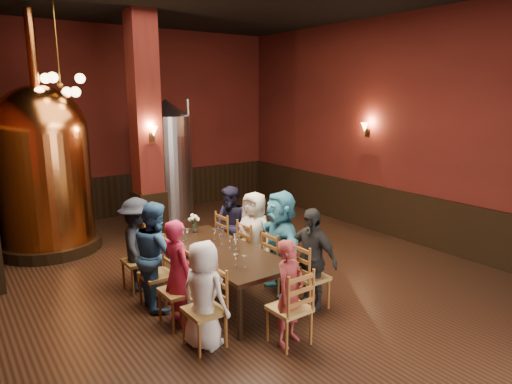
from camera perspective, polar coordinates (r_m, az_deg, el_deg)
room at (r=6.99m, az=-2.77°, el=6.41°), size 10.00×10.02×4.50m
wainscot_right at (r=9.98m, az=16.96°, el=-2.55°), size 0.08×9.90×1.00m
wainscot_back at (r=11.73m, az=-15.74°, el=-0.30°), size 7.90×0.08×1.00m
column at (r=9.36m, az=-13.64°, el=7.57°), size 0.58×0.58×4.50m
pendant_cluster at (r=8.99m, az=-23.28°, el=12.18°), size 0.90×0.90×1.70m
sconce_wall at (r=10.16m, az=13.79°, el=7.63°), size 0.20×0.20×0.36m
sconce_column at (r=9.09m, az=-12.92°, el=7.16°), size 0.20×0.20×0.36m
dining_table at (r=6.69m, az=-4.49°, el=-7.67°), size 1.05×2.42×0.75m
chair_0 at (r=5.59m, az=-6.49°, el=-14.45°), size 0.47×0.47×0.92m
person_0 at (r=5.50m, az=-6.54°, el=-12.64°), size 0.62×0.75×1.31m
chair_1 at (r=6.12m, az=-9.69°, el=-12.05°), size 0.47×0.47×0.92m
person_1 at (r=6.03m, az=-9.78°, el=-9.90°), size 0.39×0.55×1.42m
chair_2 at (r=6.68m, az=-12.29°, el=-10.05°), size 0.47×0.47×0.92m
person_2 at (r=6.57m, az=-12.41°, el=-7.65°), size 0.45×0.77×1.51m
chair_3 at (r=7.26m, az=-14.48°, el=-8.32°), size 0.47×0.47×0.92m
person_3 at (r=7.17m, az=-14.60°, el=-6.37°), size 0.83×1.06×1.44m
chair_4 at (r=6.51m, az=6.80°, el=-10.43°), size 0.47×0.47×0.92m
person_4 at (r=6.41m, az=6.86°, el=-8.26°), size 0.52×0.90×1.45m
chair_5 at (r=6.98m, az=3.01°, el=-8.77°), size 0.47×0.47×0.92m
person_5 at (r=6.87m, az=3.04°, el=-6.24°), size 0.80×1.53×1.57m
chair_6 at (r=7.47m, az=-0.22°, el=-7.31°), size 0.47×0.47×0.92m
person_6 at (r=7.38m, az=-0.22°, el=-5.45°), size 0.64×0.80×1.43m
chair_7 at (r=7.99m, az=-3.07°, el=-6.00°), size 0.47×0.47×0.92m
person_7 at (r=7.92m, az=-3.09°, el=-4.34°), size 0.48×0.74×1.40m
chair_8 at (r=5.62m, az=4.20°, el=-14.22°), size 0.47×0.47×0.92m
person_8 at (r=5.54m, az=4.23°, el=-12.45°), size 0.55×0.45×1.30m
copper_kettle at (r=9.38m, az=-25.02°, el=2.82°), size 2.09×2.09×4.41m
steel_vessel at (r=11.19m, az=-11.00°, el=4.10°), size 1.25×1.25×2.82m
rose_vase at (r=7.44m, az=-7.70°, el=-3.52°), size 0.18×0.18×0.31m
wine_glass_0 at (r=6.59m, az=-2.52°, el=-6.60°), size 0.07×0.07×0.17m
wine_glass_1 at (r=6.69m, az=-3.26°, el=-6.31°), size 0.07×0.07×0.17m
wine_glass_2 at (r=7.15m, az=-4.18°, el=-5.08°), size 0.07×0.07×0.17m
wine_glass_3 at (r=6.81m, az=-4.40°, el=-5.99°), size 0.07×0.07×0.17m
wine_glass_4 at (r=6.82m, az=-2.60°, el=-5.93°), size 0.07×0.07×0.17m
wine_glass_5 at (r=7.07m, az=-9.13°, el=-5.42°), size 0.07×0.07×0.17m
wine_glass_6 at (r=7.13m, az=-8.56°, el=-5.24°), size 0.07×0.07×0.17m
wine_glass_7 at (r=5.94m, az=-1.46°, el=-8.72°), size 0.07×0.07×0.17m
wine_glass_8 at (r=7.06m, az=-5.24°, el=-5.32°), size 0.07×0.07×0.17m
wine_glass_9 at (r=6.00m, az=-2.52°, el=-8.52°), size 0.07×0.07×0.17m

